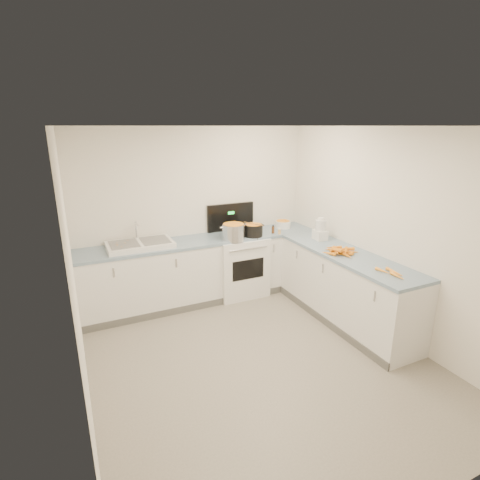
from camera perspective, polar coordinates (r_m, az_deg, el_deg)
name	(u,v)px	position (r m, az deg, el deg)	size (l,w,h in m)	color
floor	(258,359)	(4.40, 2.70, -17.61)	(3.50, 4.00, 0.00)	gray
ceiling	(261,126)	(3.63, 3.27, 16.97)	(3.50, 4.00, 0.00)	white
wall_back	(196,214)	(5.61, -6.72, 4.00)	(3.50, 2.50, 0.00)	white
wall_front	(427,358)	(2.44, 26.60, -15.83)	(3.50, 2.50, 0.00)	white
wall_left	(74,283)	(3.43, -23.98, -5.94)	(4.00, 2.50, 0.00)	white
wall_right	(386,233)	(4.88, 21.41, 0.95)	(4.00, 2.50, 0.00)	white
counter_back	(204,269)	(5.57, -5.45, -4.46)	(3.50, 0.62, 0.94)	white
counter_right	(345,287)	(5.14, 15.72, -6.96)	(0.62, 2.20, 0.94)	white
stove	(238,264)	(5.75, -0.23, -3.64)	(0.76, 0.65, 1.36)	white
sink	(140,244)	(5.19, -14.99, -0.66)	(0.86, 0.52, 0.31)	white
steel_pot	(234,232)	(5.36, -0.98, 1.21)	(0.33, 0.33, 0.24)	silver
black_pot	(253,231)	(5.52, 2.04, 1.40)	(0.27, 0.27, 0.20)	black
wooden_spoon	(253,224)	(5.49, 2.05, 2.48)	(0.01, 0.01, 0.35)	#AD7A47
mixing_bowl	(283,224)	(6.01, 6.57, 2.39)	(0.25, 0.25, 0.11)	white
extract_bottle	(273,230)	(5.68, 5.05, 1.54)	(0.04, 0.04, 0.10)	#593319
spice_jar	(279,232)	(5.65, 6.02, 1.28)	(0.04, 0.04, 0.08)	#E5B266
food_processor	(320,230)	(5.44, 12.14, 1.46)	(0.17, 0.20, 0.32)	white
carrot_pile	(340,251)	(4.93, 15.03, -1.61)	(0.44, 0.43, 0.09)	orange
peeled_carrots	(392,273)	(4.44, 22.20, -4.64)	(0.15, 0.37, 0.04)	orange
peelings	(122,243)	(5.18, -17.54, -0.46)	(0.21, 0.28, 0.01)	tan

